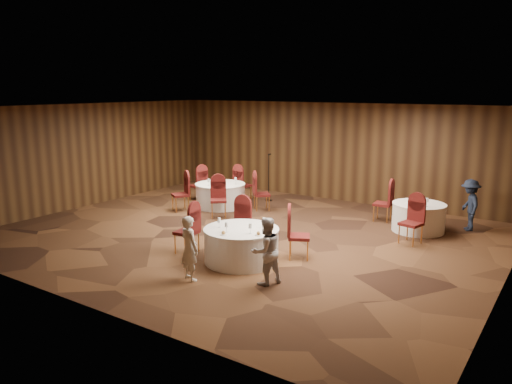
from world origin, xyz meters
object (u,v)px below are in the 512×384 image
Objects in this scene: woman_a at (189,248)px; man_c at (470,205)px; mic_stand at (269,187)px; table_left at (220,195)px; table_right at (418,217)px; table_main at (241,245)px; woman_b at (266,251)px.

woman_a is 0.95× the size of man_c.
table_left is at bearing -115.92° from mic_stand.
table_left is at bearing -173.07° from table_right.
woman_a is (-0.23, -1.40, 0.27)m from table_main.
woman_b is (-1.38, -5.21, 0.28)m from table_right.
table_right is 0.87× the size of mic_stand.
table_main is 1.19× the size of table_right.
man_c is at bearing 12.43° from table_left.
woman_b is (1.33, 0.66, 0.01)m from woman_a.
woman_b reaches higher than table_right.
table_right is (2.48, 4.46, -0.00)m from table_main.
mic_stand is 1.22× the size of woman_a.
table_main is at bearing -81.47° from woman_a.
table_right is 5.39m from woman_b.
man_c is (1.07, 0.82, 0.30)m from table_right.
man_c reaches higher than table_right.
table_main is 1.19× the size of man_c.
man_c reaches higher than woman_b.
table_left is 1.15× the size of man_c.
table_right is 1.04× the size of woman_b.
mic_stand is (-2.70, 5.34, 0.08)m from table_main.
mic_stand is at bearing -124.47° from woman_b.
table_left is 1.21× the size of woman_a.
mic_stand reaches higher than woman_a.
table_right is at bearing -96.90° from woman_a.
woman_b is (1.10, -0.74, 0.28)m from table_main.
table_left is 6.09m from woman_a.
table_left is 7.20m from man_c.
woman_a is (3.24, -5.14, 0.27)m from table_left.
woman_b is at bearing -33.95° from table_main.
man_c reaches higher than table_main.
woman_a is at bearing -56.18° from man_c.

